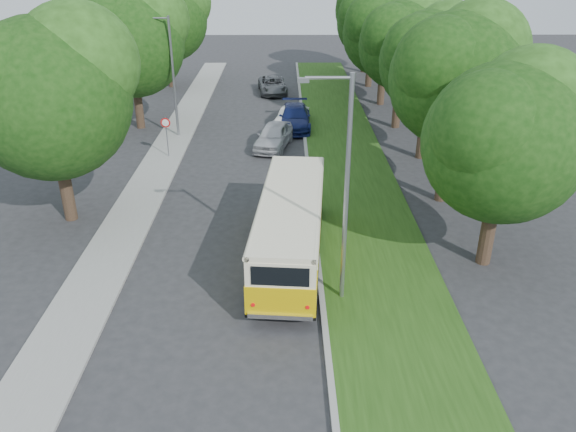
{
  "coord_description": "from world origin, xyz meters",
  "views": [
    {
      "loc": [
        2.28,
        -19.14,
        11.49
      ],
      "look_at": [
        2.42,
        1.16,
        1.5
      ],
      "focal_mm": 35.0,
      "sensor_mm": 36.0,
      "label": 1
    }
  ],
  "objects_px": {
    "lamppost_near": "(344,186)",
    "vintage_bus": "(291,229)",
    "car_silver": "(274,136)",
    "car_grey": "(273,85)",
    "lamppost_far": "(171,73)",
    "car_blue": "(295,117)",
    "car_white": "(291,118)"
  },
  "relations": [
    {
      "from": "lamppost_far",
      "to": "car_blue",
      "type": "height_order",
      "value": "lamppost_far"
    },
    {
      "from": "lamppost_near",
      "to": "lamppost_far",
      "type": "height_order",
      "value": "lamppost_near"
    },
    {
      "from": "lamppost_near",
      "to": "car_blue",
      "type": "bearing_deg",
      "value": 93.4
    },
    {
      "from": "car_silver",
      "to": "car_grey",
      "type": "bearing_deg",
      "value": 104.33
    },
    {
      "from": "lamppost_far",
      "to": "car_white",
      "type": "height_order",
      "value": "lamppost_far"
    },
    {
      "from": "car_white",
      "to": "car_blue",
      "type": "distance_m",
      "value": 0.26
    },
    {
      "from": "vintage_bus",
      "to": "car_white",
      "type": "distance_m",
      "value": 17.61
    },
    {
      "from": "lamppost_far",
      "to": "car_white",
      "type": "bearing_deg",
      "value": 14.1
    },
    {
      "from": "vintage_bus",
      "to": "car_silver",
      "type": "xyz_separation_m",
      "value": [
        -0.89,
        13.53,
        -0.63
      ]
    },
    {
      "from": "car_blue",
      "to": "car_silver",
      "type": "bearing_deg",
      "value": -107.95
    },
    {
      "from": "lamppost_near",
      "to": "lamppost_far",
      "type": "bearing_deg",
      "value": 115.71
    },
    {
      "from": "lamppost_near",
      "to": "vintage_bus",
      "type": "bearing_deg",
      "value": 121.23
    },
    {
      "from": "lamppost_far",
      "to": "car_grey",
      "type": "relative_size",
      "value": 1.59
    },
    {
      "from": "car_silver",
      "to": "car_white",
      "type": "relative_size",
      "value": 1.08
    },
    {
      "from": "car_blue",
      "to": "car_white",
      "type": "bearing_deg",
      "value": 172.09
    },
    {
      "from": "lamppost_far",
      "to": "car_blue",
      "type": "xyz_separation_m",
      "value": [
        7.7,
        1.83,
        -3.37
      ]
    },
    {
      "from": "lamppost_far",
      "to": "car_blue",
      "type": "relative_size",
      "value": 1.45
    },
    {
      "from": "car_white",
      "to": "car_blue",
      "type": "relative_size",
      "value": 0.79
    },
    {
      "from": "car_blue",
      "to": "car_grey",
      "type": "distance_m",
      "value": 9.94
    },
    {
      "from": "car_white",
      "to": "car_blue",
      "type": "xyz_separation_m",
      "value": [
        0.24,
        -0.04,
        0.07
      ]
    },
    {
      "from": "lamppost_far",
      "to": "lamppost_near",
      "type": "bearing_deg",
      "value": -64.29
    },
    {
      "from": "vintage_bus",
      "to": "car_blue",
      "type": "height_order",
      "value": "vintage_bus"
    },
    {
      "from": "lamppost_near",
      "to": "vintage_bus",
      "type": "distance_m",
      "value": 4.41
    },
    {
      "from": "lamppost_far",
      "to": "car_white",
      "type": "xyz_separation_m",
      "value": [
        7.45,
        1.87,
        -3.44
      ]
    },
    {
      "from": "car_blue",
      "to": "vintage_bus",
      "type": "bearing_deg",
      "value": -90.8
    },
    {
      "from": "lamppost_near",
      "to": "car_silver",
      "type": "bearing_deg",
      "value": 98.96
    },
    {
      "from": "vintage_bus",
      "to": "car_white",
      "type": "bearing_deg",
      "value": 94.09
    },
    {
      "from": "car_grey",
      "to": "lamppost_far",
      "type": "bearing_deg",
      "value": -123.44
    },
    {
      "from": "vintage_bus",
      "to": "car_grey",
      "type": "relative_size",
      "value": 1.97
    },
    {
      "from": "car_silver",
      "to": "car_white",
      "type": "distance_m",
      "value": 4.22
    },
    {
      "from": "lamppost_near",
      "to": "vintage_bus",
      "type": "relative_size",
      "value": 0.86
    },
    {
      "from": "car_blue",
      "to": "car_grey",
      "type": "relative_size",
      "value": 1.09
    }
  ]
}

